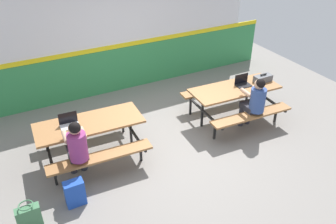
{
  "coord_description": "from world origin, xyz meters",
  "views": [
    {
      "loc": [
        -2.69,
        -4.92,
        4.08
      ],
      "look_at": [
        0.0,
        0.2,
        0.55
      ],
      "focal_mm": 37.27,
      "sensor_mm": 36.0,
      "label": 1
    }
  ],
  "objects_px": {
    "student_further": "(255,100)",
    "laptop_dark": "(243,83)",
    "picnic_table_left": "(90,130)",
    "laptop_silver": "(69,123)",
    "tote_bag_bright": "(29,217)",
    "student_nearer": "(77,146)",
    "toolbox_grey": "(263,78)",
    "backpack_dark": "(75,193)",
    "picnic_table_right": "(234,95)"
  },
  "relations": [
    {
      "from": "picnic_table_right",
      "to": "student_further",
      "type": "height_order",
      "value": "student_further"
    },
    {
      "from": "toolbox_grey",
      "to": "student_nearer",
      "type": "bearing_deg",
      "value": -174.88
    },
    {
      "from": "picnic_table_right",
      "to": "backpack_dark",
      "type": "bearing_deg",
      "value": -166.22
    },
    {
      "from": "laptop_dark",
      "to": "backpack_dark",
      "type": "relative_size",
      "value": 0.75
    },
    {
      "from": "student_further",
      "to": "laptop_dark",
      "type": "distance_m",
      "value": 0.61
    },
    {
      "from": "tote_bag_bright",
      "to": "toolbox_grey",
      "type": "bearing_deg",
      "value": 11.16
    },
    {
      "from": "student_further",
      "to": "tote_bag_bright",
      "type": "xyz_separation_m",
      "value": [
        -4.44,
        -0.47,
        -0.51
      ]
    },
    {
      "from": "laptop_silver",
      "to": "toolbox_grey",
      "type": "relative_size",
      "value": 0.83
    },
    {
      "from": "student_nearer",
      "to": "backpack_dark",
      "type": "height_order",
      "value": "student_nearer"
    },
    {
      "from": "tote_bag_bright",
      "to": "laptop_dark",
      "type": "bearing_deg",
      "value": 13.03
    },
    {
      "from": "laptop_silver",
      "to": "backpack_dark",
      "type": "relative_size",
      "value": 0.75
    },
    {
      "from": "student_nearer",
      "to": "toolbox_grey",
      "type": "bearing_deg",
      "value": 5.12
    },
    {
      "from": "backpack_dark",
      "to": "toolbox_grey",
      "type": "bearing_deg",
      "value": 11.2
    },
    {
      "from": "toolbox_grey",
      "to": "tote_bag_bright",
      "type": "bearing_deg",
      "value": -168.84
    },
    {
      "from": "student_nearer",
      "to": "student_further",
      "type": "height_order",
      "value": "same"
    },
    {
      "from": "picnic_table_left",
      "to": "toolbox_grey",
      "type": "bearing_deg",
      "value": -2.57
    },
    {
      "from": "laptop_dark",
      "to": "toolbox_grey",
      "type": "bearing_deg",
      "value": -7.17
    },
    {
      "from": "picnic_table_left",
      "to": "student_nearer",
      "type": "relative_size",
      "value": 1.58
    },
    {
      "from": "laptop_dark",
      "to": "toolbox_grey",
      "type": "height_order",
      "value": "laptop_dark"
    },
    {
      "from": "picnic_table_left",
      "to": "student_nearer",
      "type": "xyz_separation_m",
      "value": [
        -0.36,
        -0.54,
        0.13
      ]
    },
    {
      "from": "student_further",
      "to": "laptop_dark",
      "type": "xyz_separation_m",
      "value": [
        0.15,
        0.59,
        0.08
      ]
    },
    {
      "from": "picnic_table_right",
      "to": "laptop_silver",
      "type": "bearing_deg",
      "value": 176.82
    },
    {
      "from": "student_further",
      "to": "backpack_dark",
      "type": "distance_m",
      "value": 3.78
    },
    {
      "from": "toolbox_grey",
      "to": "backpack_dark",
      "type": "relative_size",
      "value": 0.91
    },
    {
      "from": "student_further",
      "to": "student_nearer",
      "type": "bearing_deg",
      "value": 177.45
    },
    {
      "from": "student_nearer",
      "to": "laptop_dark",
      "type": "height_order",
      "value": "student_nearer"
    },
    {
      "from": "student_further",
      "to": "laptop_silver",
      "type": "distance_m",
      "value": 3.54
    },
    {
      "from": "student_nearer",
      "to": "laptop_silver",
      "type": "height_order",
      "value": "student_nearer"
    },
    {
      "from": "laptop_dark",
      "to": "tote_bag_bright",
      "type": "bearing_deg",
      "value": -166.97
    },
    {
      "from": "laptop_silver",
      "to": "tote_bag_bright",
      "type": "height_order",
      "value": "laptop_silver"
    },
    {
      "from": "laptop_dark",
      "to": "tote_bag_bright",
      "type": "xyz_separation_m",
      "value": [
        -4.59,
        -1.06,
        -0.59
      ]
    },
    {
      "from": "picnic_table_left",
      "to": "laptop_dark",
      "type": "height_order",
      "value": "laptop_dark"
    },
    {
      "from": "picnic_table_left",
      "to": "backpack_dark",
      "type": "distance_m",
      "value": 1.25
    },
    {
      "from": "picnic_table_right",
      "to": "backpack_dark",
      "type": "xyz_separation_m",
      "value": [
        -3.67,
        -0.9,
        -0.36
      ]
    },
    {
      "from": "student_further",
      "to": "laptop_silver",
      "type": "bearing_deg",
      "value": 167.8
    },
    {
      "from": "laptop_silver",
      "to": "tote_bag_bright",
      "type": "relative_size",
      "value": 0.77
    },
    {
      "from": "laptop_silver",
      "to": "backpack_dark",
      "type": "distance_m",
      "value": 1.26
    },
    {
      "from": "picnic_table_left",
      "to": "student_further",
      "type": "distance_m",
      "value": 3.22
    },
    {
      "from": "laptop_dark",
      "to": "picnic_table_right",
      "type": "bearing_deg",
      "value": -173.01
    },
    {
      "from": "student_nearer",
      "to": "laptop_dark",
      "type": "xyz_separation_m",
      "value": [
        3.65,
        0.43,
        0.08
      ]
    },
    {
      "from": "laptop_silver",
      "to": "toolbox_grey",
      "type": "bearing_deg",
      "value": -3.11
    },
    {
      "from": "picnic_table_right",
      "to": "backpack_dark",
      "type": "height_order",
      "value": "picnic_table_right"
    },
    {
      "from": "laptop_dark",
      "to": "backpack_dark",
      "type": "height_order",
      "value": "laptop_dark"
    },
    {
      "from": "laptop_dark",
      "to": "picnic_table_left",
      "type": "bearing_deg",
      "value": 178.11
    },
    {
      "from": "picnic_table_left",
      "to": "toolbox_grey",
      "type": "relative_size",
      "value": 4.76
    },
    {
      "from": "picnic_table_right",
      "to": "toolbox_grey",
      "type": "height_order",
      "value": "toolbox_grey"
    },
    {
      "from": "picnic_table_left",
      "to": "student_nearer",
      "type": "height_order",
      "value": "student_nearer"
    },
    {
      "from": "picnic_table_left",
      "to": "tote_bag_bright",
      "type": "relative_size",
      "value": 4.43
    },
    {
      "from": "picnic_table_left",
      "to": "laptop_silver",
      "type": "distance_m",
      "value": 0.39
    },
    {
      "from": "laptop_silver",
      "to": "tote_bag_bright",
      "type": "bearing_deg",
      "value": -128.56
    }
  ]
}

